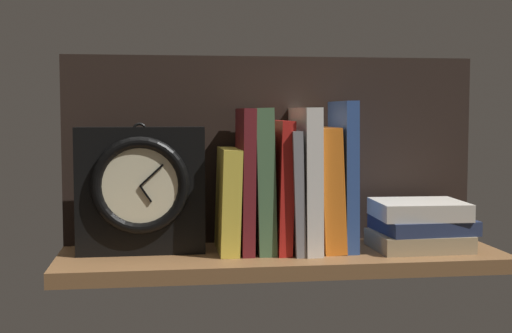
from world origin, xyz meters
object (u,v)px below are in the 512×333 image
book_green_romantic (261,180)px  book_stack_side (420,225)px  framed_clock (141,189)px  book_orange_pandolfini (325,188)px  book_maroon_dawkins (245,180)px  book_yellow_seinlanguage (228,200)px  book_gray_chess (291,190)px  book_red_requiem (278,186)px  book_white_catcher (305,179)px  book_blue_modern (343,175)px

book_green_romantic → book_stack_side: bearing=-4.8°
framed_clock → book_stack_side: framed_clock is taller
book_orange_pandolfini → book_stack_side: size_ratio=1.24×
book_maroon_dawkins → book_orange_pandolfini: book_maroon_dawkins is taller
book_yellow_seinlanguage → book_maroon_dawkins: book_maroon_dawkins is taller
book_gray_chess → book_orange_pandolfini: size_ratio=0.98×
book_yellow_seinlanguage → framed_clock: bearing=-179.0°
book_gray_chess → book_orange_pandolfini: 6.08cm
book_red_requiem → book_stack_side: bearing=-5.4°
book_green_romantic → book_white_catcher: size_ratio=1.00×
book_maroon_dawkins → book_gray_chess: bearing=0.0°
book_white_catcher → framed_clock: (-28.42, -0.26, -1.38)cm
book_gray_chess → book_white_catcher: 3.18cm
book_red_requiem → book_gray_chess: size_ratio=1.08×
book_gray_chess → framed_clock: size_ratio=0.94×
book_maroon_dawkins → book_red_requiem: (5.80, 0.00, -1.04)cm
book_yellow_seinlanguage → book_stack_side: size_ratio=1.03×
framed_clock → book_yellow_seinlanguage: bearing=1.0°
book_red_requiem → book_gray_chess: bearing=0.0°
book_yellow_seinlanguage → book_red_requiem: size_ratio=0.79×
book_yellow_seinlanguage → framed_clock: framed_clock is taller
book_maroon_dawkins → book_red_requiem: size_ratio=1.09×
book_maroon_dawkins → book_green_romantic: book_green_romantic is taller
book_red_requiem → book_blue_modern: (11.62, 0.00, 1.68)cm
book_yellow_seinlanguage → book_stack_side: book_yellow_seinlanguage is taller
book_green_romantic → book_white_catcher: same height
book_green_romantic → book_blue_modern: 14.58cm
book_yellow_seinlanguage → book_white_catcher: book_white_catcher is taller
book_maroon_dawkins → book_blue_modern: bearing=0.0°
book_yellow_seinlanguage → book_gray_chess: 11.13cm
book_gray_chess → book_stack_side: (22.74, -2.36, -6.27)cm
book_white_catcher → book_orange_pandolfini: bearing=0.0°
book_blue_modern → framed_clock: book_blue_modern is taller
book_maroon_dawkins → framed_clock: (-17.82, -0.26, -1.31)cm
book_yellow_seinlanguage → book_white_catcher: 13.99cm
book_gray_chess → book_yellow_seinlanguage: bearing=180.0°
book_green_romantic → book_gray_chess: (5.22, 0.00, -1.91)cm
book_orange_pandolfini → book_blue_modern: bearing=0.0°
book_green_romantic → book_red_requiem: (2.95, 0.00, -1.08)cm
book_red_requiem → book_stack_side: book_red_requiem is taller
book_yellow_seinlanguage → book_blue_modern: book_blue_modern is taller
book_maroon_dawkins → book_blue_modern: 17.43cm
book_white_catcher → book_green_romantic: bearing=180.0°
book_green_romantic → book_gray_chess: 5.56cm
book_blue_modern → framed_clock: size_ratio=1.16×
book_maroon_dawkins → framed_clock: bearing=-179.2°
book_maroon_dawkins → framed_clock: 17.87cm
book_blue_modern → book_white_catcher: bearing=180.0°
book_yellow_seinlanguage → book_blue_modern: size_ratio=0.69×
framed_clock → book_gray_chess: bearing=0.6°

